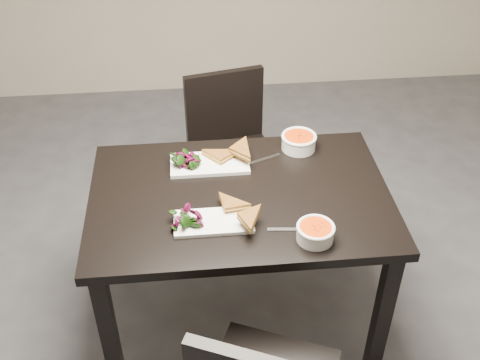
{
  "coord_description": "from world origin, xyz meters",
  "views": [
    {
      "loc": [
        0.01,
        -1.6,
        2.2
      ],
      "look_at": [
        0.19,
        0.2,
        0.82
      ],
      "focal_mm": 43.5,
      "sensor_mm": 36.0,
      "label": 1
    }
  ],
  "objects_px": {
    "soup_bowl_far": "(299,141)",
    "soup_bowl_near": "(315,232)",
    "plate_near": "(214,222)",
    "plate_far": "(210,164)",
    "chair_far": "(231,144)",
    "table": "(240,213)"
  },
  "relations": [
    {
      "from": "chair_far",
      "to": "soup_bowl_far",
      "type": "distance_m",
      "value": 0.61
    },
    {
      "from": "plate_near",
      "to": "soup_bowl_near",
      "type": "height_order",
      "value": "soup_bowl_near"
    },
    {
      "from": "soup_bowl_near",
      "to": "soup_bowl_far",
      "type": "bearing_deg",
      "value": 85.56
    },
    {
      "from": "table",
      "to": "chair_far",
      "type": "height_order",
      "value": "chair_far"
    },
    {
      "from": "table",
      "to": "soup_bowl_far",
      "type": "bearing_deg",
      "value": 45.73
    },
    {
      "from": "soup_bowl_near",
      "to": "chair_far",
      "type": "bearing_deg",
      "value": 101.67
    },
    {
      "from": "table",
      "to": "chair_far",
      "type": "bearing_deg",
      "value": 87.92
    },
    {
      "from": "soup_bowl_far",
      "to": "soup_bowl_near",
      "type": "bearing_deg",
      "value": -94.44
    },
    {
      "from": "plate_far",
      "to": "soup_bowl_far",
      "type": "xyz_separation_m",
      "value": [
        0.4,
        0.09,
        0.03
      ]
    },
    {
      "from": "table",
      "to": "plate_far",
      "type": "distance_m",
      "value": 0.26
    },
    {
      "from": "table",
      "to": "soup_bowl_near",
      "type": "distance_m",
      "value": 0.4
    },
    {
      "from": "plate_far",
      "to": "table",
      "type": "bearing_deg",
      "value": -62.17
    },
    {
      "from": "soup_bowl_near",
      "to": "table",
      "type": "bearing_deg",
      "value": 130.37
    },
    {
      "from": "plate_far",
      "to": "soup_bowl_far",
      "type": "distance_m",
      "value": 0.41
    },
    {
      "from": "table",
      "to": "plate_near",
      "type": "distance_m",
      "value": 0.23
    },
    {
      "from": "chair_far",
      "to": "plate_far",
      "type": "bearing_deg",
      "value": -116.46
    },
    {
      "from": "soup_bowl_near",
      "to": "soup_bowl_far",
      "type": "relative_size",
      "value": 0.9
    },
    {
      "from": "plate_near",
      "to": "soup_bowl_far",
      "type": "xyz_separation_m",
      "value": [
        0.4,
        0.46,
        0.03
      ]
    },
    {
      "from": "plate_near",
      "to": "plate_far",
      "type": "bearing_deg",
      "value": 88.99
    },
    {
      "from": "plate_near",
      "to": "soup_bowl_near",
      "type": "distance_m",
      "value": 0.38
    },
    {
      "from": "soup_bowl_far",
      "to": "table",
      "type": "bearing_deg",
      "value": -134.27
    },
    {
      "from": "soup_bowl_far",
      "to": "plate_far",
      "type": "bearing_deg",
      "value": -167.28
    }
  ]
}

